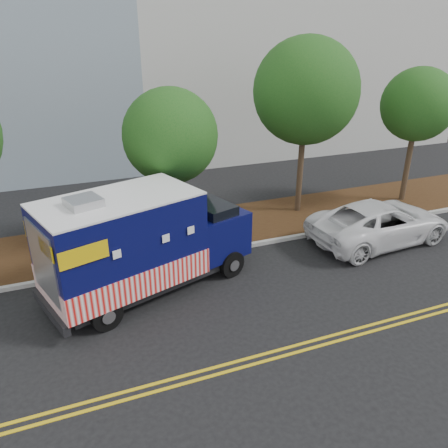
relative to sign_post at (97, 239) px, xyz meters
name	(u,v)px	position (x,y,z in m)	size (l,w,h in m)	color
ground	(167,282)	(2.00, -1.73, -1.20)	(120.00, 120.00, 0.00)	black
curb	(157,262)	(2.00, -0.33, -1.12)	(120.00, 0.18, 0.15)	#9E9E99
mulch_strip	(146,238)	(2.00, 1.77, -1.12)	(120.00, 4.00, 0.15)	black
centerline_near	(211,368)	(2.00, -6.18, -1.19)	(120.00, 0.10, 0.01)	gold
centerline_far	(215,375)	(2.00, -6.43, -1.19)	(120.00, 0.10, 0.01)	gold
tree_b	(170,136)	(3.12, 1.25, 3.07)	(3.51, 3.51, 6.04)	#38281C
tree_c	(306,91)	(9.23, 2.09, 4.28)	(4.46, 4.46, 7.72)	#38281C
tree_d	(418,105)	(14.79, 1.46, 3.52)	(3.32, 3.32, 6.40)	#38281C
sign_post	(97,239)	(0.00, 0.00, 0.00)	(0.06, 0.06, 2.40)	#473828
food_truck	(140,246)	(1.16, -1.92, 0.43)	(7.24, 4.47, 3.60)	black
white_car	(380,222)	(10.75, -1.70, -0.38)	(2.73, 5.92, 1.64)	silver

